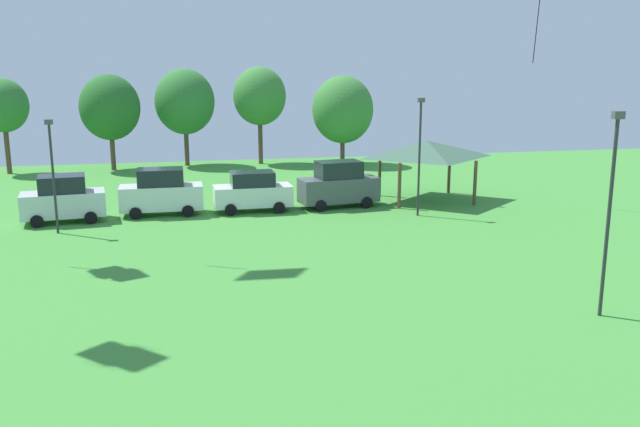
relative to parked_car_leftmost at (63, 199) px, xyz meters
name	(u,v)px	position (x,y,z in m)	size (l,w,h in m)	color
parked_car_leftmost	(63,199)	(0.00, 0.00, 0.00)	(4.34, 2.49, 2.44)	silver
parked_car_second_from_left	(161,192)	(4.93, 0.71, 0.04)	(4.39, 1.98, 2.53)	silver
parked_car_third_from_left	(253,192)	(9.87, 0.61, -0.10)	(4.30, 2.08, 2.22)	silver
parked_car_rightmost_in_row	(339,185)	(14.80, 0.74, 0.08)	(4.68, 2.38, 2.64)	#4C5156
park_pavilion	(427,149)	(20.35, 1.56, 1.88)	(5.93, 4.99, 3.60)	brown
light_post_0	(53,169)	(0.05, -2.48, 1.93)	(0.36, 0.20, 5.48)	#2D2D33
light_post_1	(420,150)	(18.46, -2.36, 2.35)	(0.36, 0.20, 6.29)	#2D2D33
light_post_2	(610,204)	(19.12, -17.75, 2.51)	(0.36, 0.20, 6.60)	#2D2D33
treeline_tree_1	(3,106)	(-6.49, 17.61, 3.83)	(3.59, 3.59, 7.03)	brown
treeline_tree_2	(110,108)	(1.00, 17.81, 3.60)	(4.51, 4.51, 7.29)	brown
treeline_tree_3	(185,102)	(6.62, 19.13, 3.90)	(4.71, 4.71, 7.70)	brown
treeline_tree_4	(260,96)	(12.56, 18.90, 4.28)	(4.26, 4.26, 7.84)	brown
treeline_tree_5	(343,110)	(19.02, 17.03, 3.24)	(4.91, 4.91, 7.15)	brown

